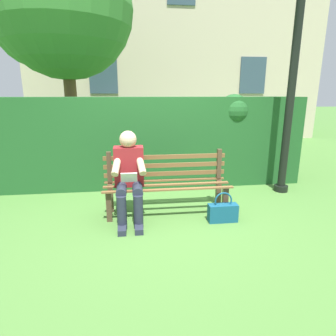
{
  "coord_description": "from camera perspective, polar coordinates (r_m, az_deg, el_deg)",
  "views": [
    {
      "loc": [
        0.45,
        3.61,
        1.61
      ],
      "look_at": [
        0.0,
        0.1,
        0.68
      ],
      "focal_mm": 30.22,
      "sensor_mm": 36.0,
      "label": 1
    }
  ],
  "objects": [
    {
      "name": "ground",
      "position": [
        3.98,
        -0.18,
        -9.07
      ],
      "size": [
        60.0,
        60.0,
        0.0
      ],
      "primitive_type": "plane",
      "color": "#477533"
    },
    {
      "name": "park_bench",
      "position": [
        3.9,
        -0.33,
        -2.82
      ],
      "size": [
        1.71,
        0.47,
        0.85
      ],
      "color": "#4C3828",
      "rests_on": "ground"
    },
    {
      "name": "person_seated",
      "position": [
        3.65,
        -7.85,
        -1.29
      ],
      "size": [
        0.44,
        0.73,
        1.15
      ],
      "color": "maroon",
      "rests_on": "ground"
    },
    {
      "name": "hedge_backdrop",
      "position": [
        5.02,
        -7.54,
        5.41
      ],
      "size": [
        6.12,
        0.69,
        1.6
      ],
      "color": "#1E5123",
      "rests_on": "ground"
    },
    {
      "name": "tree",
      "position": [
        7.4,
        -21.29,
        27.3
      ],
      "size": [
        3.14,
        2.99,
        4.88
      ],
      "color": "brown",
      "rests_on": "ground"
    },
    {
      "name": "building_facade",
      "position": [
        11.7,
        1.15,
        26.3
      ],
      "size": [
        10.07,
        3.24,
        7.89
      ],
      "color": "#BCAD93",
      "rests_on": "ground"
    },
    {
      "name": "handbag",
      "position": [
        3.76,
        10.99,
        -8.69
      ],
      "size": [
        0.38,
        0.14,
        0.4
      ],
      "color": "navy",
      "rests_on": "ground"
    },
    {
      "name": "lamp_post",
      "position": [
        4.96,
        23.77,
        15.68
      ],
      "size": [
        0.25,
        0.25,
        3.32
      ],
      "color": "black",
      "rests_on": "ground"
    }
  ]
}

